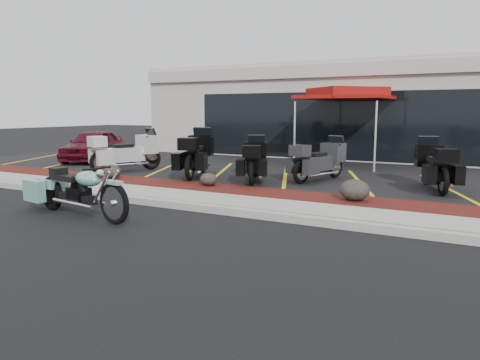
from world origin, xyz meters
The scene contains 18 objects.
ground centered at (0.00, 0.00, 0.00)m, with size 90.00×90.00×0.00m, color black.
curb centered at (0.00, 0.90, 0.07)m, with size 24.00×0.25×0.15m, color gray.
sidewalk centered at (0.00, 1.60, 0.07)m, with size 24.00×1.20×0.15m, color gray.
mulch_bed centered at (0.00, 2.80, 0.08)m, with size 24.00×1.20×0.16m, color #340D0B.
upper_lot centered at (0.00, 8.20, 0.07)m, with size 26.00×9.60×0.15m, color black.
dealership_building centered at (0.00, 14.47, 2.01)m, with size 18.00×8.16×4.00m.
boulder_left centered at (-4.17, 2.76, 0.36)m, with size 0.56×0.46×0.39m, color black.
boulder_mid centered at (-1.03, 2.96, 0.33)m, with size 0.47×0.39×0.33m, color black.
boulder_right centered at (2.83, 2.75, 0.39)m, with size 0.65×0.54×0.46m, color black.
hero_cruiser centered at (-0.63, -0.88, 0.53)m, with size 3.00×0.76×1.06m, color #70AE9C, non-canonical shape.
touring_white centered at (-4.53, 4.94, 0.84)m, with size 2.37×0.90×1.38m, color silver, non-canonical shape.
touring_black_front centered at (-2.61, 5.10, 0.86)m, with size 2.45×0.94×1.43m, color black, non-canonical shape.
touring_black_mid centered at (-0.66, 4.96, 0.77)m, with size 2.14×0.82×1.25m, color black, non-canonical shape.
touring_grey centered at (1.42, 5.91, 0.77)m, with size 2.12×0.81×1.23m, color #323237, non-canonical shape.
touring_black_rear centered at (3.90, 5.81, 0.79)m, with size 2.21×0.85×1.29m, color black, non-canonical shape.
parked_car centered at (-8.24, 6.03, 0.76)m, with size 1.44×3.57×1.22m, color #4C0A19.
traffic_cone centered at (-0.16, 7.83, 0.37)m, with size 0.30×0.30×0.44m, color orange.
popup_canopy centered at (0.74, 9.20, 2.62)m, with size 3.26×3.26×2.72m.
Camera 1 is at (5.40, -7.14, 2.09)m, focal length 35.00 mm.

